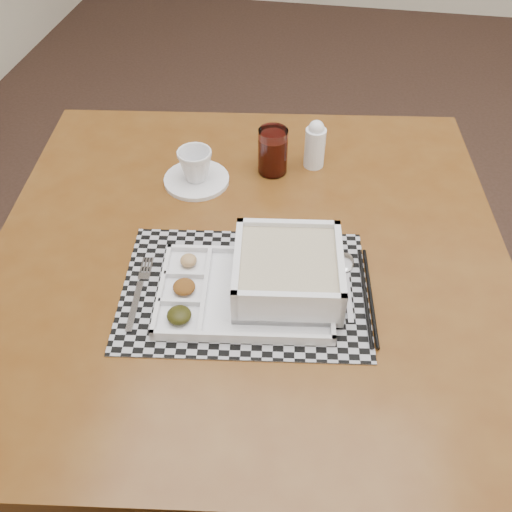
# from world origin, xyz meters

# --- Properties ---
(floor) EXTENTS (5.00, 5.00, 0.00)m
(floor) POSITION_xyz_m (0.00, 0.00, 0.00)
(floor) COLOR #312018
(floor) RESTS_ON ground
(dining_table) EXTENTS (1.18, 1.18, 0.78)m
(dining_table) POSITION_xyz_m (-0.69, -0.86, 0.70)
(dining_table) COLOR #552D0F
(dining_table) RESTS_ON ground
(placemat) EXTENTS (0.50, 0.38, 0.00)m
(placemat) POSITION_xyz_m (-0.67, -0.97, 0.79)
(placemat) COLOR #9999A0
(placemat) RESTS_ON dining_table
(serving_tray) EXTENTS (0.36, 0.27, 0.09)m
(serving_tray) POSITION_xyz_m (-0.61, -0.96, 0.82)
(serving_tray) COLOR white
(serving_tray) RESTS_ON placemat
(fork) EXTENTS (0.04, 0.19, 0.00)m
(fork) POSITION_xyz_m (-0.86, -1.01, 0.79)
(fork) COLOR #B8B8BF
(fork) RESTS_ON placemat
(spoon) EXTENTS (0.04, 0.18, 0.01)m
(spoon) POSITION_xyz_m (-0.49, -0.88, 0.79)
(spoon) COLOR #B8B8BF
(spoon) RESTS_ON placemat
(chopsticks) EXTENTS (0.05, 0.24, 0.01)m
(chopsticks) POSITION_xyz_m (-0.44, -0.95, 0.79)
(chopsticks) COLOR black
(chopsticks) RESTS_ON placemat
(saucer) EXTENTS (0.15, 0.15, 0.01)m
(saucer) POSITION_xyz_m (-0.84, -0.66, 0.79)
(saucer) COLOR white
(saucer) RESTS_ON dining_table
(cup) EXTENTS (0.09, 0.09, 0.07)m
(cup) POSITION_xyz_m (-0.84, -0.66, 0.83)
(cup) COLOR white
(cup) RESTS_ON saucer
(juice_glass) EXTENTS (0.07, 0.07, 0.11)m
(juice_glass) POSITION_xyz_m (-0.68, -0.59, 0.84)
(juice_glass) COLOR white
(juice_glass) RESTS_ON dining_table
(creamer_bottle) EXTENTS (0.05, 0.05, 0.12)m
(creamer_bottle) POSITION_xyz_m (-0.59, -0.55, 0.84)
(creamer_bottle) COLOR white
(creamer_bottle) RESTS_ON dining_table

